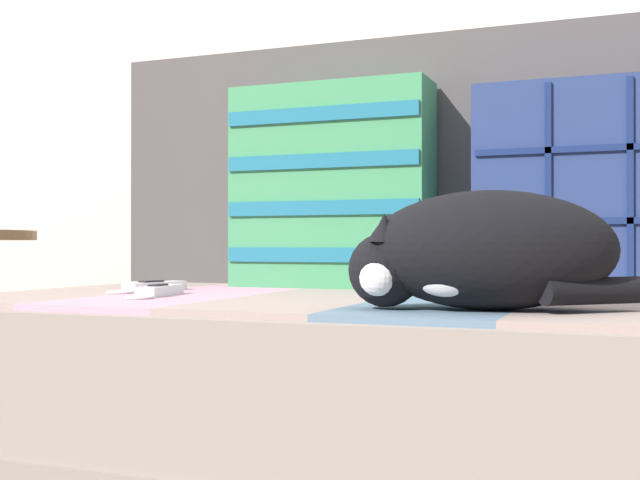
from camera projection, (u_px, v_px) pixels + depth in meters
name	position (u px, v px, depth m)	size (l,w,h in m)	color
couch	(463.00, 417.00, 1.39)	(1.83, 0.89, 0.41)	gray
sofa_backrest	(498.00, 161.00, 1.74)	(1.79, 0.14, 0.55)	#474242
throw_pillow_quilted	(590.00, 187.00, 1.53)	(0.43, 0.14, 0.40)	navy
throw_pillow_striped	(331.00, 186.00, 1.73)	(0.43, 0.14, 0.43)	#3D8956
sleeping_cat	(479.00, 253.00, 1.12)	(0.40, 0.26, 0.17)	black
game_remote_near	(153.00, 287.00, 1.58)	(0.08, 0.20, 0.02)	white
game_remote_far	(159.00, 291.00, 1.44)	(0.07, 0.19, 0.02)	white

